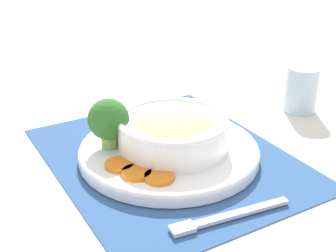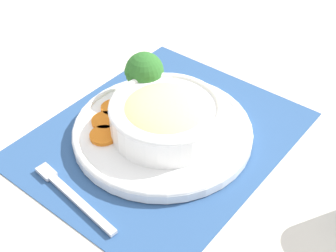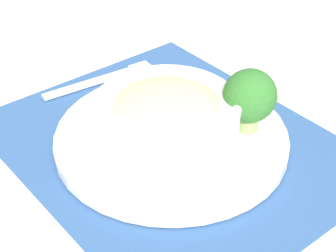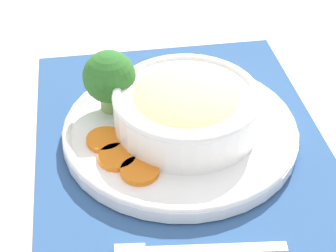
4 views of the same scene
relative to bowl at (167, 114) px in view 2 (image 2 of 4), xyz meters
name	(u,v)px [view 2 (image 2 of 4)]	position (x,y,z in m)	size (l,w,h in m)	color
ground_plane	(163,137)	(0.00, 0.01, -0.05)	(4.00, 4.00, 0.00)	beige
placemat	(163,136)	(0.00, 0.01, -0.05)	(0.47, 0.40, 0.00)	#2D5184
plate	(163,130)	(0.00, 0.01, -0.04)	(0.30, 0.30, 0.02)	white
bowl	(167,114)	(0.00, 0.00, 0.00)	(0.19, 0.19, 0.06)	white
broccoli_floret	(144,72)	(0.04, 0.10, 0.02)	(0.07, 0.07, 0.09)	#84AD5B
carrot_slice_near	(114,108)	(-0.02, 0.10, -0.03)	(0.05, 0.05, 0.01)	orange
carrot_slice_middle	(105,121)	(-0.06, 0.09, -0.03)	(0.05, 0.05, 0.01)	orange
carrot_slice_far	(104,135)	(-0.08, 0.06, -0.03)	(0.05, 0.05, 0.01)	orange
fork	(68,191)	(-0.19, 0.03, -0.05)	(0.03, 0.18, 0.01)	silver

